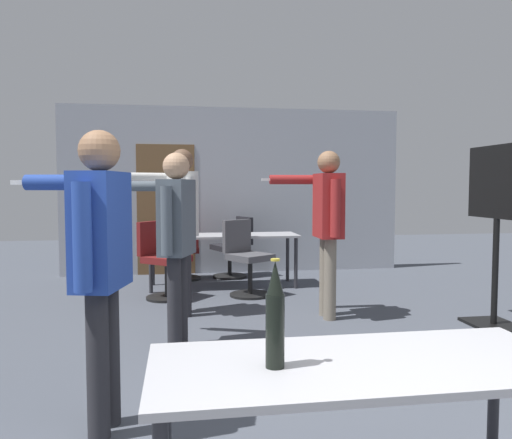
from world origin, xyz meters
TOP-DOWN VIEW (x-y plane):
  - back_wall at (-0.03, 6.53)m, footprint 5.46×0.12m
  - conference_table_near at (-0.22, 0.27)m, footprint 1.61×0.66m
  - conference_table_far at (-0.30, 5.34)m, footprint 2.06×0.65m
  - tv_screen at (2.18, 2.95)m, footprint 0.44×0.92m
  - person_near_casual at (-0.93, 2.75)m, footprint 0.70×0.73m
  - person_far_watching at (-0.88, 3.89)m, footprint 0.89×0.55m
  - person_left_plaid at (0.63, 3.54)m, footprint 0.79×0.64m
  - person_right_polo at (-1.34, 1.35)m, footprint 0.73×0.70m
  - office_chair_near_pushed at (-0.84, 5.91)m, footprint 0.52×0.55m
  - office_chair_far_left at (-0.07, 6.08)m, footprint 0.65×0.61m
  - office_chair_mid_tucked at (-0.06, 4.77)m, footprint 0.66×0.68m
  - office_chair_side_rolled at (-1.11, 4.75)m, footprint 0.69×0.68m
  - beer_bottle at (-0.56, 0.26)m, footprint 0.07×0.07m

SIDE VIEW (x-z plane):
  - office_chair_near_pushed at x=-0.84m, z-range -0.03..0.88m
  - office_chair_far_left at x=-0.07m, z-range -0.03..0.89m
  - office_chair_side_rolled at x=-1.11m, z-range -0.02..0.93m
  - office_chair_mid_tucked at x=-0.06m, z-range -0.02..0.94m
  - conference_table_near at x=-0.22m, z-range 0.28..1.01m
  - conference_table_far at x=-0.30m, z-range 0.29..1.02m
  - beer_bottle at x=-0.56m, z-range 0.72..1.12m
  - person_near_casual at x=-0.93m, z-range 0.18..1.86m
  - person_right_polo at x=-1.34m, z-range 0.19..1.88m
  - person_left_plaid at x=0.63m, z-range 0.19..1.95m
  - tv_screen at x=2.18m, z-range 0.20..1.99m
  - person_far_watching at x=-0.88m, z-range 0.21..1.99m
  - back_wall at x=-0.03m, z-range -0.01..2.64m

